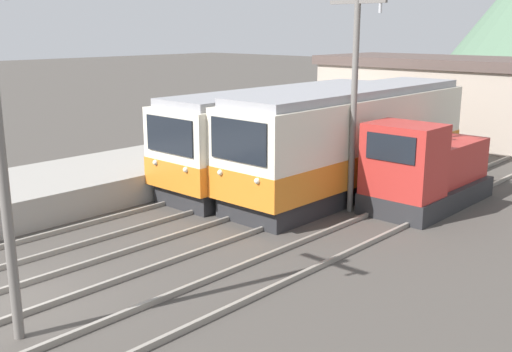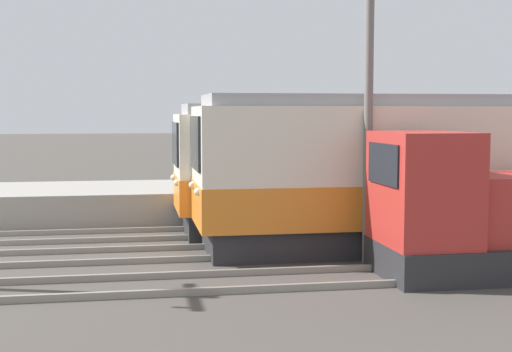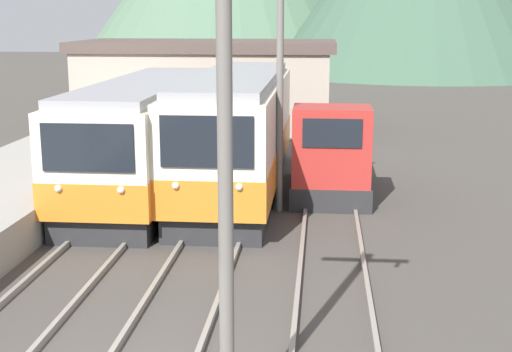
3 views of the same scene
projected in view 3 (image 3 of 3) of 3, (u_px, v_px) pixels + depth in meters
commuter_train_left at (147, 142)px, 22.58m from camera, size 2.84×11.61×3.62m
commuter_train_center at (237, 138)px, 22.80m from camera, size 2.84×12.04×3.82m
shunting_locomotive at (331, 157)px, 22.61m from camera, size 2.40×5.34×3.00m
catenary_mast_near at (226, 159)px, 8.97m from camera, size 2.00×0.20×7.03m
catenary_mast_mid at (280, 80)px, 20.04m from camera, size 2.00×0.20×7.03m
station_building at (207, 85)px, 35.37m from camera, size 12.60×6.30×4.38m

